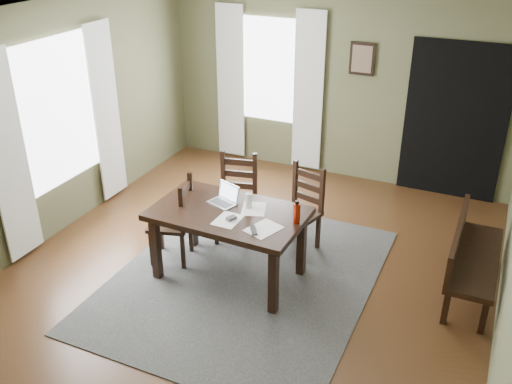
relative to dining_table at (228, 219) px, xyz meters
The scene contains 24 objects.
ground 0.72m from the dining_table, ahead, with size 5.00×6.00×0.01m.
room_shell 1.12m from the dining_table, ahead, with size 5.02×6.02×2.71m.
rug 0.71m from the dining_table, ahead, with size 2.60×3.20×0.01m.
dining_table is the anchor object (origin of this frame).
chair_end 0.72m from the dining_table, behind, with size 0.54×0.54×0.99m.
chair_back_left 0.85m from the dining_table, 110.84° to the left, with size 0.53×0.54×1.03m.
chair_back_right 0.99m from the dining_table, 60.37° to the left, with size 0.54×0.54×1.00m.
bench 2.44m from the dining_table, 17.71° to the left, with size 0.45×1.39×0.78m.
laptop 0.25m from the dining_table, 126.21° to the left, with size 0.35×0.31×0.20m.
computer_mouse 0.22m from the dining_table, 53.68° to the right, with size 0.06×0.10×0.03m, color #3F3F42.
tv_remote 0.49m from the dining_table, 32.48° to the right, with size 0.05×0.18×0.02m, color black.
drinking_glass 0.28m from the dining_table, 46.22° to the left, with size 0.07×0.07×0.16m, color silver.
water_bottle 0.75m from the dining_table, ahead, with size 0.08×0.08×0.24m.
paper_b 0.52m from the dining_table, 20.70° to the right, with size 0.25×0.33×0.00m, color white.
paper_c 0.28m from the dining_table, 34.88° to the left, with size 0.24×0.31×0.00m, color white.
paper_e 0.21m from the dining_table, 64.33° to the right, with size 0.23×0.31×0.00m, color white.
window_left 2.43m from the dining_table, behind, with size 0.01×1.30×1.70m.
window_back 3.19m from the dining_table, 105.58° to the left, with size 1.00×0.01×1.50m.
curtain_left_near 2.41m from the dining_table, 165.16° to the right, with size 0.03×0.48×2.30m.
curtain_left_far 2.55m from the dining_table, 155.46° to the left, with size 0.03×0.48×2.30m.
curtain_back_left 3.33m from the dining_table, 116.16° to the left, with size 0.44×0.03×2.30m.
curtain_back_right 3.01m from the dining_table, 94.12° to the left, with size 0.44×0.03×2.30m.
framed_picture 3.21m from the dining_table, 80.18° to the left, with size 0.34×0.03×0.44m.
doorway_back 3.51m from the dining_table, 58.70° to the left, with size 1.30×0.03×2.10m.
Camera 1 is at (2.20, -4.55, 3.57)m, focal length 40.00 mm.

